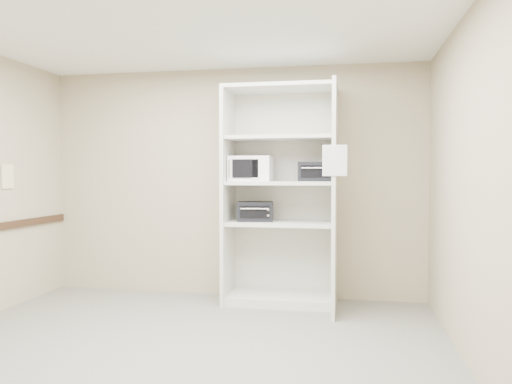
% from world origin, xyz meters
% --- Properties ---
extents(floor, '(4.50, 4.00, 0.01)m').
position_xyz_m(floor, '(0.00, 0.00, 0.00)').
color(floor, slate).
rests_on(floor, ground).
extents(ceiling, '(4.50, 4.00, 0.01)m').
position_xyz_m(ceiling, '(0.00, 0.00, 2.70)').
color(ceiling, white).
extents(wall_back, '(4.50, 0.02, 2.70)m').
position_xyz_m(wall_back, '(0.00, 2.00, 1.35)').
color(wall_back, tan).
rests_on(wall_back, ground).
extents(wall_front, '(4.50, 0.02, 2.70)m').
position_xyz_m(wall_front, '(0.00, -2.00, 1.35)').
color(wall_front, tan).
rests_on(wall_front, ground).
extents(wall_right, '(0.02, 4.00, 2.70)m').
position_xyz_m(wall_right, '(2.25, 0.00, 1.35)').
color(wall_right, tan).
rests_on(wall_right, ground).
extents(shelving_unit, '(1.24, 0.92, 2.42)m').
position_xyz_m(shelving_unit, '(0.67, 1.70, 1.13)').
color(shelving_unit, silver).
rests_on(shelving_unit, floor).
extents(microwave, '(0.47, 0.36, 0.28)m').
position_xyz_m(microwave, '(0.28, 1.70, 1.51)').
color(microwave, white).
rests_on(microwave, shelving_unit).
extents(toaster_oven_upper, '(0.39, 0.30, 0.21)m').
position_xyz_m(toaster_oven_upper, '(1.00, 1.71, 1.48)').
color(toaster_oven_upper, black).
rests_on(toaster_oven_upper, shelving_unit).
extents(toaster_oven_lower, '(0.43, 0.34, 0.22)m').
position_xyz_m(toaster_oven_lower, '(0.33, 1.71, 1.03)').
color(toaster_oven_lower, black).
rests_on(toaster_oven_lower, shelving_unit).
extents(paper_sign, '(0.23, 0.02, 0.29)m').
position_xyz_m(paper_sign, '(1.23, 1.07, 1.58)').
color(paper_sign, white).
rests_on(paper_sign, shelving_unit).
extents(wall_poster, '(0.01, 0.18, 0.26)m').
position_xyz_m(wall_poster, '(-2.24, 0.97, 1.42)').
color(wall_poster, silver).
rests_on(wall_poster, wall_left).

